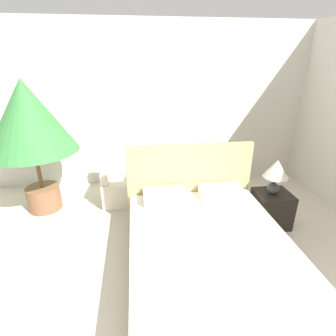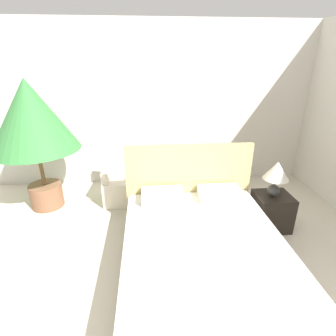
{
  "view_description": "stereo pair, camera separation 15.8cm",
  "coord_description": "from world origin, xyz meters",
  "px_view_note": "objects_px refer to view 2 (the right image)",
  "views": [
    {
      "loc": [
        -0.47,
        -0.87,
        2.27
      ],
      "look_at": [
        -0.01,
        2.79,
        0.72
      ],
      "focal_mm": 28.0,
      "sensor_mm": 36.0,
      "label": 1
    },
    {
      "loc": [
        -0.32,
        -0.88,
        2.27
      ],
      "look_at": [
        -0.01,
        2.79,
        0.72
      ],
      "focal_mm": 28.0,
      "sensor_mm": 36.0,
      "label": 2
    }
  ],
  "objects_px": {
    "bed": "(201,250)",
    "table_lamp": "(276,173)",
    "armchair_near_window_right": "(179,183)",
    "nightstand": "(271,211)",
    "armchair_near_window_left": "(123,185)",
    "potted_palm": "(32,120)",
    "side_table": "(151,187)"
  },
  "relations": [
    {
      "from": "potted_palm",
      "to": "nightstand",
      "type": "bearing_deg",
      "value": -14.5
    },
    {
      "from": "potted_palm",
      "to": "table_lamp",
      "type": "distance_m",
      "value": 3.54
    },
    {
      "from": "side_table",
      "to": "armchair_near_window_right",
      "type": "bearing_deg",
      "value": 2.14
    },
    {
      "from": "armchair_near_window_left",
      "to": "side_table",
      "type": "bearing_deg",
      "value": 2.65
    },
    {
      "from": "armchair_near_window_right",
      "to": "potted_palm",
      "type": "bearing_deg",
      "value": -170.19
    },
    {
      "from": "nightstand",
      "to": "side_table",
      "type": "xyz_separation_m",
      "value": [
        -1.69,
        0.96,
        -0.04
      ]
    },
    {
      "from": "table_lamp",
      "to": "side_table",
      "type": "height_order",
      "value": "table_lamp"
    },
    {
      "from": "nightstand",
      "to": "table_lamp",
      "type": "bearing_deg",
      "value": -155.74
    },
    {
      "from": "potted_palm",
      "to": "side_table",
      "type": "xyz_separation_m",
      "value": [
        1.72,
        0.08,
        -1.21
      ]
    },
    {
      "from": "bed",
      "to": "side_table",
      "type": "xyz_separation_m",
      "value": [
        -0.52,
        1.72,
        -0.06
      ]
    },
    {
      "from": "side_table",
      "to": "nightstand",
      "type": "bearing_deg",
      "value": -29.69
    },
    {
      "from": "nightstand",
      "to": "side_table",
      "type": "height_order",
      "value": "nightstand"
    },
    {
      "from": "potted_palm",
      "to": "nightstand",
      "type": "relative_size",
      "value": 3.94
    },
    {
      "from": "bed",
      "to": "armchair_near_window_right",
      "type": "distance_m",
      "value": 1.74
    },
    {
      "from": "armchair_near_window_left",
      "to": "nightstand",
      "type": "bearing_deg",
      "value": -19.5
    },
    {
      "from": "bed",
      "to": "nightstand",
      "type": "bearing_deg",
      "value": 33.1
    },
    {
      "from": "potted_palm",
      "to": "side_table",
      "type": "bearing_deg",
      "value": 2.71
    },
    {
      "from": "armchair_near_window_right",
      "to": "table_lamp",
      "type": "height_order",
      "value": "table_lamp"
    },
    {
      "from": "nightstand",
      "to": "table_lamp",
      "type": "relative_size",
      "value": 1.02
    },
    {
      "from": "armchair_near_window_right",
      "to": "nightstand",
      "type": "bearing_deg",
      "value": -31.97
    },
    {
      "from": "armchair_near_window_left",
      "to": "table_lamp",
      "type": "relative_size",
      "value": 1.67
    },
    {
      "from": "table_lamp",
      "to": "potted_palm",
      "type": "bearing_deg",
      "value": 165.18
    },
    {
      "from": "bed",
      "to": "table_lamp",
      "type": "relative_size",
      "value": 4.29
    },
    {
      "from": "side_table",
      "to": "armchair_near_window_left",
      "type": "bearing_deg",
      "value": 177.83
    },
    {
      "from": "armchair_near_window_left",
      "to": "nightstand",
      "type": "distance_m",
      "value": 2.38
    },
    {
      "from": "bed",
      "to": "side_table",
      "type": "distance_m",
      "value": 1.8
    },
    {
      "from": "armchair_near_window_right",
      "to": "table_lamp",
      "type": "bearing_deg",
      "value": -33.03
    },
    {
      "from": "bed",
      "to": "nightstand",
      "type": "height_order",
      "value": "bed"
    },
    {
      "from": "armchair_near_window_left",
      "to": "table_lamp",
      "type": "distance_m",
      "value": 2.43
    },
    {
      "from": "bed",
      "to": "armchair_near_window_right",
      "type": "relative_size",
      "value": 2.56
    },
    {
      "from": "table_lamp",
      "to": "armchair_near_window_right",
      "type": "bearing_deg",
      "value": 139.74
    },
    {
      "from": "nightstand",
      "to": "table_lamp",
      "type": "height_order",
      "value": "table_lamp"
    }
  ]
}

